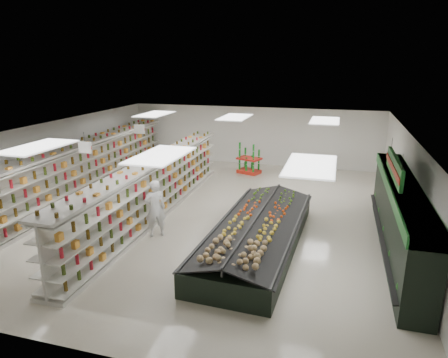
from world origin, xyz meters
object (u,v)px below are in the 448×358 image
(shopper_background, at_px, (138,171))
(gondola_left, at_px, (87,170))
(shopper_main, at_px, (155,209))
(produce_island, at_px, (257,232))
(soda_endcap, at_px, (249,160))
(gondola_center, at_px, (155,190))

(shopper_background, bearing_deg, gondola_left, 153.33)
(shopper_main, height_order, shopper_background, shopper_main)
(produce_island, xyz_separation_m, soda_endcap, (-2.12, 8.33, 0.24))
(gondola_center, relative_size, shopper_main, 6.35)
(gondola_left, bearing_deg, soda_endcap, 39.00)
(gondola_left, distance_m, shopper_background, 2.25)
(produce_island, relative_size, soda_endcap, 4.82)
(gondola_center, bearing_deg, produce_island, -21.22)
(produce_island, bearing_deg, gondola_left, 159.02)
(gondola_center, xyz_separation_m, shopper_background, (-2.34, 3.08, -0.24))
(soda_endcap, xyz_separation_m, shopper_main, (-1.27, -8.48, 0.25))
(gondola_left, relative_size, shopper_main, 6.92)
(gondola_center, distance_m, shopper_background, 3.88)
(gondola_center, relative_size, soda_endcap, 8.36)
(gondola_center, bearing_deg, soda_endcap, 71.86)
(produce_island, bearing_deg, soda_endcap, 104.30)
(soda_endcap, bearing_deg, shopper_background, -140.83)
(shopper_background, bearing_deg, produce_island, -106.05)
(gondola_center, xyz_separation_m, shopper_main, (0.86, -1.76, -0.01))
(gondola_left, relative_size, produce_island, 1.89)
(gondola_left, relative_size, soda_endcap, 9.11)
(produce_island, height_order, shopper_background, shopper_background)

